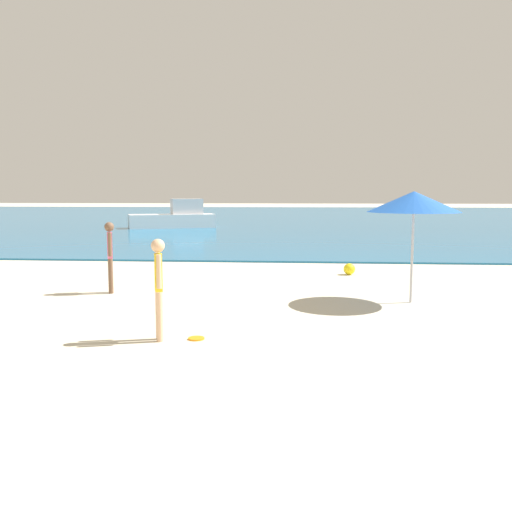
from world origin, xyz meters
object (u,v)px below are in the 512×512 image
(person_distant, at_px, (110,253))
(beach_ball, at_px, (349,269))
(frisbee, at_px, (196,338))
(boat_near, at_px, (175,218))
(person_standing, at_px, (159,283))
(beach_umbrella, at_px, (414,202))

(person_distant, bearing_deg, beach_ball, -80.66)
(frisbee, bearing_deg, person_distant, 125.14)
(beach_ball, bearing_deg, frisbee, -113.14)
(frisbee, xyz_separation_m, boat_near, (-5.86, 24.62, 0.64))
(frisbee, bearing_deg, beach_ball, 66.86)
(person_standing, relative_size, beach_ball, 4.96)
(boat_near, height_order, beach_umbrella, beach_umbrella)
(person_standing, distance_m, boat_near, 25.28)
(beach_ball, bearing_deg, person_standing, -116.55)
(frisbee, distance_m, beach_umbrella, 5.28)
(frisbee, bearing_deg, beach_umbrella, 39.23)
(person_standing, relative_size, person_distant, 0.98)
(frisbee, relative_size, person_distant, 0.16)
(beach_ball, distance_m, beach_umbrella, 4.21)
(beach_ball, height_order, beach_umbrella, beach_umbrella)
(person_distant, distance_m, beach_umbrella, 6.49)
(beach_ball, bearing_deg, boat_near, 116.10)
(person_standing, height_order, boat_near, boat_near)
(person_distant, distance_m, boat_near, 21.21)
(frisbee, bearing_deg, person_standing, -169.71)
(frisbee, relative_size, beach_ball, 0.80)
(frisbee, xyz_separation_m, person_distant, (-2.58, 3.66, 0.87))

